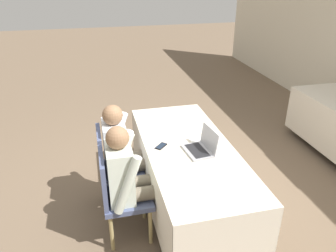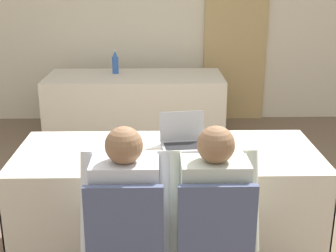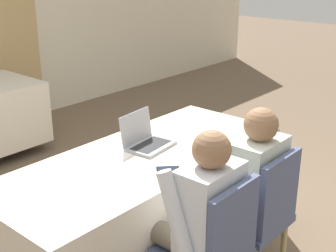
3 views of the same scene
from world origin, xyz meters
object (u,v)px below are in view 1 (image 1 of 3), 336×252
chair_near_right (119,193)px  person_white_shirt (129,177)px  chair_near_left (114,165)px  person_checkered_shirt (123,150)px  laptop (201,147)px  cell_phone (161,146)px

chair_near_right → person_white_shirt: 0.19m
chair_near_left → person_checkered_shirt: size_ratio=0.78×
person_checkered_shirt → laptop: bearing=-116.5°
cell_phone → person_white_shirt: bearing=-96.2°
cell_phone → laptop: bearing=16.5°
laptop → chair_near_left: laptop is taller
laptop → person_checkered_shirt: person_checkered_shirt is taller
laptop → chair_near_right: size_ratio=0.38×
chair_near_left → laptop: bearing=-113.6°
cell_phone → chair_near_left: bearing=-156.7°
cell_phone → chair_near_right: 0.61m
laptop → cell_phone: size_ratio=2.35×
person_checkered_shirt → cell_phone: bearing=-115.8°
chair_near_left → cell_phone: bearing=-110.6°
cell_phone → chair_near_left: (-0.17, -0.46, -0.26)m
cell_phone → person_checkered_shirt: 0.41m
laptop → chair_near_left: (-0.35, -0.81, -0.30)m
laptop → chair_near_right: (0.12, -0.81, -0.30)m
cell_phone → person_checkered_shirt: bearing=-161.9°
laptop → person_checkered_shirt: (-0.35, -0.71, -0.14)m
cell_phone → chair_near_right: (0.30, -0.46, -0.26)m
laptop → person_white_shirt: size_ratio=0.30×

